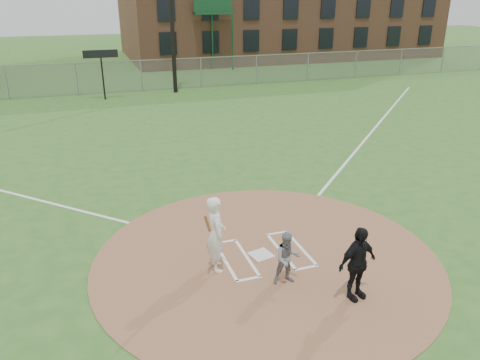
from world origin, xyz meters
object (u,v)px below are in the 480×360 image
object	(u,v)px
home_plate	(261,255)
batter_at_plate	(216,234)
catcher	(287,258)
umpire	(357,264)

from	to	relation	value
home_plate	batter_at_plate	xyz separation A→B (m)	(-1.19, -0.19, 0.90)
home_plate	catcher	xyz separation A→B (m)	(0.13, -1.23, 0.59)
catcher	umpire	world-z (taller)	umpire
catcher	batter_at_plate	world-z (taller)	batter_at_plate
home_plate	batter_at_plate	size ratio (longest dim) A/B	0.28
catcher	umpire	bearing A→B (deg)	-33.89
umpire	catcher	bearing A→B (deg)	127.29
batter_at_plate	home_plate	bearing A→B (deg)	9.20
catcher	home_plate	bearing A→B (deg)	102.85
catcher	batter_at_plate	size ratio (longest dim) A/B	0.67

